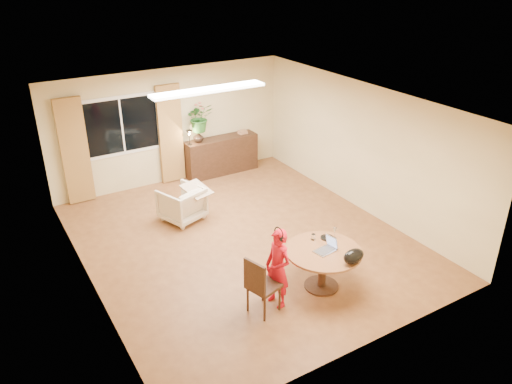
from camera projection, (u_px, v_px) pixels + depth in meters
floor at (243, 240)px, 9.27m from camera, size 6.50×6.50×0.00m
ceiling at (241, 103)px, 8.14m from camera, size 6.50×6.50×0.00m
wall_back at (171, 126)px, 11.22m from camera, size 5.50×0.00×5.50m
wall_left at (82, 215)px, 7.43m from camera, size 0.00×6.50×6.50m
wall_right at (361, 147)px, 9.99m from camera, size 0.00×6.50×6.50m
window at (122, 126)px, 10.60m from camera, size 1.70×0.03×1.30m
curtain_left at (75, 152)px, 10.21m from camera, size 0.55×0.08×2.25m
curtain_right at (171, 134)px, 11.19m from camera, size 0.55×0.08×2.25m
ceiling_panel at (209, 90)px, 9.09m from camera, size 2.20×0.35×0.05m
dining_table at (323, 258)px, 7.75m from camera, size 1.19×1.19×0.68m
dining_chair at (264, 284)px, 7.24m from camera, size 0.55×0.52×0.94m
child at (278, 268)px, 7.33m from camera, size 0.50×0.37×1.26m
laptop at (325, 245)px, 7.61m from camera, size 0.37×0.27×0.23m
tumbler at (313, 237)px, 7.95m from camera, size 0.08×0.08×0.10m
wine_glass at (335, 233)px, 7.98m from camera, size 0.07×0.07×0.19m
pot_lid at (327, 237)px, 8.01m from camera, size 0.26×0.26×0.03m
handbag at (354, 256)px, 7.33m from camera, size 0.36×0.23×0.23m
armchair at (182, 204)px, 9.85m from camera, size 0.94×0.96×0.69m
throw at (196, 186)px, 9.76m from camera, size 0.59×0.65×0.03m
sideboard at (221, 155)px, 11.93m from camera, size 1.78×0.43×0.89m
vase at (198, 137)px, 11.41m from camera, size 0.28×0.28×0.25m
bouquet at (200, 117)px, 11.24m from camera, size 0.66×0.60×0.66m
book_stack at (243, 132)px, 11.99m from camera, size 0.22×0.18×0.09m
desk_lamp at (189, 137)px, 11.24m from camera, size 0.17×0.17×0.36m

